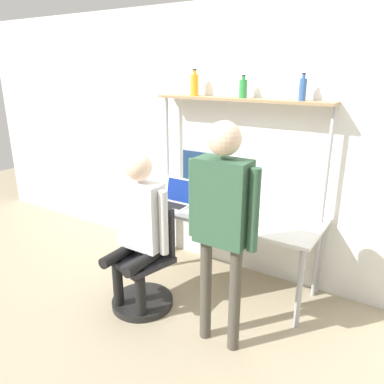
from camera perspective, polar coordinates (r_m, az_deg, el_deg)
ground_plane at (r=3.70m, az=1.90°, el=-15.94°), size 12.00×12.00×0.00m
wall_back at (r=3.81m, az=8.06°, el=7.06°), size 8.00×0.06×2.70m
desk at (r=3.66m, az=5.04°, el=-4.03°), size 1.83×0.72×0.77m
shelf_unit at (r=3.64m, az=7.15°, el=9.29°), size 1.74×0.23×1.82m
monitor at (r=3.88m, az=1.63°, el=2.75°), size 0.49×0.23×0.51m
laptop at (r=3.78m, az=-2.41°, el=-0.83°), size 0.31×0.26×0.26m
cell_phone at (r=3.68m, az=0.42°, el=-2.49°), size 0.07×0.15×0.01m
office_chair at (r=3.52m, az=-7.16°, el=-12.43°), size 0.56×0.56×0.94m
person_seated at (r=3.24m, az=-8.19°, el=-4.31°), size 0.57×0.47×1.42m
person_standing at (r=2.66m, az=4.63°, el=-2.69°), size 0.55×0.24×1.76m
bottle_blue at (r=3.39m, az=16.51°, el=14.81°), size 0.06×0.06×0.23m
bottle_amber at (r=3.84m, az=0.39°, el=16.07°), size 0.08×0.08×0.26m
bottle_green at (r=3.59m, az=7.80°, el=15.39°), size 0.08×0.08×0.20m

